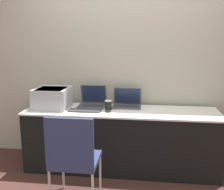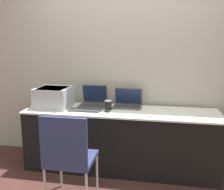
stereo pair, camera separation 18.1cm
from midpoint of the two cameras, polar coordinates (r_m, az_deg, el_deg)
ground_plane at (r=3.19m, az=2.74°, el=-17.90°), size 14.00×14.00×0.00m
wall_back at (r=3.46m, az=4.53°, el=7.16°), size 8.00×0.05×2.60m
table at (r=3.30m, az=3.53°, el=-9.65°), size 2.34×0.62×0.75m
printer at (r=3.38m, az=-11.02°, el=-0.28°), size 0.42×0.43×0.25m
laptop_left at (r=3.39m, az=-2.59°, el=-1.38°), size 0.34×0.31×0.26m
laptop_right at (r=3.34m, az=4.95°, el=-1.73°), size 0.36×0.25×0.23m
external_keyboard at (r=3.16m, az=-4.43°, el=-3.32°), size 0.38×0.13×0.02m
coffee_cup at (r=3.20m, az=0.78°, el=-2.19°), size 0.09×0.09×0.12m
mouse at (r=3.09m, az=0.61°, el=-3.53°), size 0.07×0.05×0.03m
chair at (r=2.55m, az=-7.38°, el=-12.65°), size 0.44×0.44×0.93m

